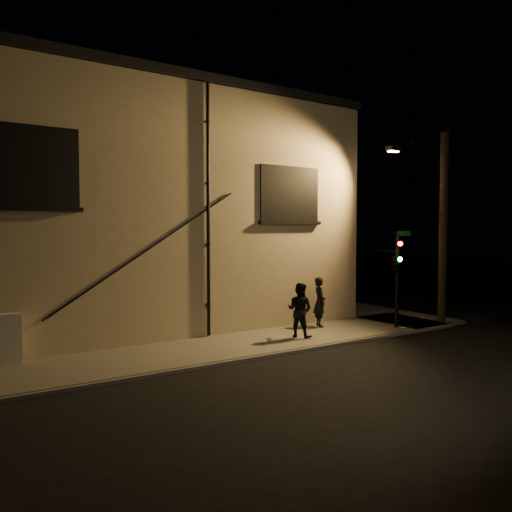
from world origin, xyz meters
TOP-DOWN VIEW (x-y plane):
  - ground at (0.00, 0.00)m, footprint 90.00×90.00m
  - sidewalk at (1.22, 4.39)m, footprint 21.00×16.00m
  - building at (-3.00, 8.99)m, footprint 16.20×12.23m
  - pedestrian_a at (2.43, 2.24)m, footprint 0.66×0.78m
  - pedestrian_b at (0.69, 1.21)m, footprint 1.01×1.09m
  - traffic_signal at (4.49, 0.49)m, footprint 1.15×2.04m
  - streetlamp_pole at (6.90, 0.44)m, footprint 2.03×1.39m

SIDE VIEW (x-z plane):
  - ground at x=0.00m, z-range 0.00..0.00m
  - sidewalk at x=1.22m, z-range 0.00..0.12m
  - pedestrian_b at x=0.69m, z-range 0.12..1.92m
  - pedestrian_a at x=2.43m, z-range 0.12..1.94m
  - traffic_signal at x=4.49m, z-range 0.73..4.25m
  - streetlamp_pole at x=6.90m, z-range 0.21..7.60m
  - building at x=-3.00m, z-range 0.00..8.80m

